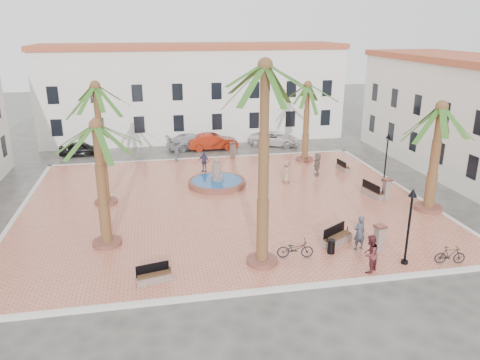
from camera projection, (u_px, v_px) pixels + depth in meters
The scene contains 35 objects.
ground at pixel (225, 204), 30.99m from camera, with size 120.00×120.00×0.00m, color #56544F.
plaza at pixel (225, 203), 30.96m from camera, with size 26.00×22.00×0.15m, color #DE7B5F.
kerb_n at pixel (205, 158), 41.21m from camera, with size 26.30×0.30×0.16m, color silver.
kerb_s at pixel (265, 291), 20.71m from camera, with size 26.30×0.30×0.16m, color silver.
kerb_e at pixel (405, 190), 33.30m from camera, with size 0.30×22.30×0.16m, color silver.
kerb_w at pixel (16, 217), 28.62m from camera, with size 0.30×22.30×0.16m, color silver.
building_north at pixel (194, 91), 48.10m from camera, with size 30.40×7.40×9.50m.
fountain at pixel (217, 182), 33.97m from camera, with size 4.17×4.17×2.15m.
palm_nw at pixel (96, 99), 28.53m from camera, with size 4.72×4.72×7.94m.
palm_sw at pixel (97, 141), 23.14m from camera, with size 4.97×4.97×6.78m.
palm_s at pixel (265, 87), 20.30m from camera, with size 4.97×4.97×9.83m.
palm_e at pixel (440, 121), 27.83m from camera, with size 5.61×5.61×6.93m.
palm_ne at pixel (308, 94), 38.51m from camera, with size 4.88×4.88×6.79m.
bench_s at pixel (154, 277), 21.22m from camera, with size 1.69×0.83×0.85m.
bench_se at pixel (337, 239), 24.89m from camera, with size 1.93×1.52×1.01m.
bench_e at pixel (373, 193), 31.76m from camera, with size 0.95×2.03×1.03m.
bench_ne at pixel (343, 168), 37.49m from camera, with size 0.64×1.64×0.84m.
lamppost_s at pixel (410, 214), 22.13m from camera, with size 0.42×0.42×3.89m.
lamppost_e at pixel (387, 149), 34.31m from camera, with size 0.39×0.39×3.61m.
bollard_se at pixel (379, 238), 23.92m from camera, with size 0.61×0.61×1.47m.
bollard_n at pixel (233, 150), 40.82m from camera, with size 0.57×0.57×1.40m.
bollard_e at pixel (387, 189), 30.97m from camera, with size 0.57×0.57×1.50m.
litter_bin at pixel (331, 247), 23.86m from camera, with size 0.38×0.38×0.74m, color black.
cyclist_a at pixel (359, 233), 24.13m from camera, with size 0.67×0.44×1.85m, color #363F4D.
bicycle_a at pixel (295, 249), 23.39m from camera, with size 0.64×1.83×0.96m, color black.
cyclist_b at pixel (370, 254), 21.89m from camera, with size 0.91×0.71×1.87m, color maroon.
bicycle_b at pixel (450, 255), 22.81m from camera, with size 0.43×1.51×0.91m, color black.
pedestrian_fountain_a at pixel (287, 172), 34.45m from camera, with size 0.82×0.53×1.68m, color #A17A60.
pedestrian_fountain_b at pixel (204, 162), 37.03m from camera, with size 0.97×0.40×1.65m, color #363C5F.
pedestrian_north at pixel (177, 150), 39.88m from camera, with size 1.23×0.71×1.91m, color #45454A.
pedestrian_east at pixel (317, 164), 36.09m from camera, with size 1.65×0.53×1.78m, color #736359.
car_black at pixel (81, 149), 42.17m from camera, with size 1.54×3.83×1.31m, color black.
car_red at pixel (213, 142), 44.22m from camera, with size 1.63×4.66×1.54m, color maroon.
car_silver at pixel (193, 141), 44.47m from camera, with size 2.04×5.01×1.46m, color silver.
car_white at pixel (274, 139), 45.82m from camera, with size 2.22×4.81×1.34m, color silver.
Camera 1 is at (-4.51, -28.56, 11.29)m, focal length 35.00 mm.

